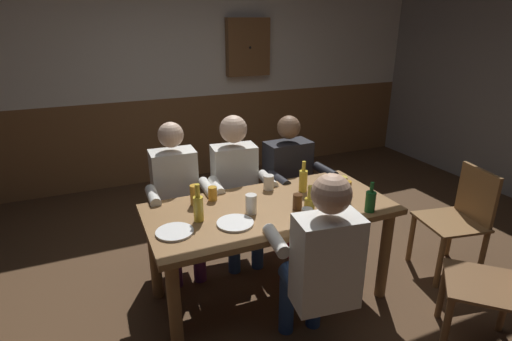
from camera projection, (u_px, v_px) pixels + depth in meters
The scene contains 27 objects.
ground_plane at pixel (264, 288), 3.14m from camera, with size 8.08×8.08×0.00m, color #4C331E.
back_wall_upper at pixel (172, 35), 4.77m from camera, with size 6.73×0.12×1.46m, color silver.
back_wall_wainscot at pixel (180, 137), 5.21m from camera, with size 6.73×0.12×1.05m, color brown.
dining_table at pixel (270, 221), 2.84m from camera, with size 1.70×0.82×0.74m.
person_0 at pixel (177, 193), 3.18m from camera, with size 0.50×0.52×1.23m.
person_1 at pixel (237, 182), 3.37m from camera, with size 0.53×0.54×1.24m.
person_2 at pixel (291, 176), 3.57m from camera, with size 0.55×0.52×1.19m.
person_3 at pixel (321, 262), 2.27m from camera, with size 0.53×0.54×1.24m.
chair_empty_near_right at pixel (460, 218), 3.22m from camera, with size 0.51×0.51×0.88m.
chair_empty_near_left at pixel (500, 284), 2.42m from camera, with size 0.62×0.62×0.88m.
table_candle at pixel (330, 178), 3.19m from camera, with size 0.04×0.04×0.08m, color #F9E08C.
plate_0 at pixel (175, 232), 2.45m from camera, with size 0.23×0.23×0.01m, color white.
plate_1 at pixel (235, 223), 2.56m from camera, with size 0.24×0.24×0.01m, color white.
bottle_0 at pixel (370, 201), 2.71m from camera, with size 0.07×0.07×0.21m.
bottle_1 at pixel (198, 207), 2.57m from camera, with size 0.06×0.06×0.25m.
bottle_2 at pixel (303, 180), 3.02m from camera, with size 0.06×0.06×0.24m.
bottle_3 at pixel (309, 207), 2.60m from camera, with size 0.07×0.07×0.23m.
pint_glass_0 at pixel (347, 191), 2.88m from camera, with size 0.06×0.06×0.14m, color gold.
pint_glass_1 at pixel (307, 218), 2.51m from camera, with size 0.07×0.07×0.12m, color white.
pint_glass_2 at pixel (213, 193), 2.89m from camera, with size 0.06×0.06×0.10m, color gold.
pint_glass_3 at pixel (342, 184), 3.03m from camera, with size 0.07×0.07×0.12m, color #E5C64C.
pint_glass_4 at pixel (251, 204), 2.69m from camera, with size 0.08×0.08×0.13m, color white.
pint_glass_5 at pixel (195, 195), 2.81m from camera, with size 0.07×0.07×0.14m, color gold.
pint_glass_6 at pixel (269, 182), 3.07m from camera, with size 0.08×0.08×0.11m, color white.
pint_glass_7 at pixel (297, 202), 2.74m from camera, with size 0.07×0.07×0.11m, color #4C2D19.
pint_glass_8 at pixel (332, 190), 2.89m from camera, with size 0.07×0.07×0.15m, color white.
wall_dart_cabinet at pixel (248, 47), 5.05m from camera, with size 0.56×0.15×0.70m.
Camera 1 is at (-1.10, -2.37, 1.97)m, focal length 28.25 mm.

